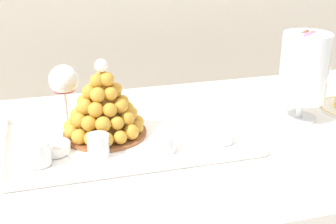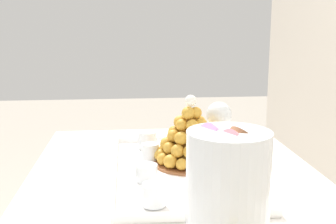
{
  "view_description": "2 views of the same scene",
  "coord_description": "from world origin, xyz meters",
  "views": [
    {
      "loc": [
        -0.43,
        -1.09,
        1.33
      ],
      "look_at": [
        -0.13,
        -0.02,
        0.87
      ],
      "focal_mm": 49.85,
      "sensor_mm": 36.0,
      "label": 1
    },
    {
      "loc": [
        0.92,
        -0.13,
        1.21
      ],
      "look_at": [
        -0.15,
        -0.03,
        0.98
      ],
      "focal_mm": 45.32,
      "sensor_mm": 36.0,
      "label": 2
    }
  ],
  "objects": [
    {
      "name": "buffet_table",
      "position": [
        0.0,
        0.0,
        0.68
      ],
      "size": [
        1.52,
        0.84,
        0.79
      ],
      "color": "brown",
      "rests_on": "ground_plane"
    },
    {
      "name": "serving_tray",
      "position": [
        -0.23,
        0.02,
        0.79
      ],
      "size": [
        0.63,
        0.38,
        0.02
      ],
      "color": "white",
      "rests_on": "buffet_table"
    },
    {
      "name": "croquembouche",
      "position": [
        -0.29,
        0.05,
        0.87
      ],
      "size": [
        0.22,
        0.22,
        0.21
      ],
      "color": "brown",
      "rests_on": "serving_tray"
    },
    {
      "name": "dessert_cup_left",
      "position": [
        -0.46,
        -0.07,
        0.82
      ],
      "size": [
        0.06,
        0.06,
        0.06
      ],
      "color": "silver",
      "rests_on": "serving_tray"
    },
    {
      "name": "dessert_cup_mid_left",
      "position": [
        -0.32,
        -0.07,
        0.82
      ],
      "size": [
        0.05,
        0.05,
        0.06
      ],
      "color": "silver",
      "rests_on": "serving_tray"
    },
    {
      "name": "dessert_cup_centre",
      "position": [
        -0.16,
        -0.09,
        0.82
      ],
      "size": [
        0.06,
        0.06,
        0.05
      ],
      "color": "silver",
      "rests_on": "serving_tray"
    },
    {
      "name": "dessert_cup_mid_right",
      "position": [
        -0.0,
        -0.08,
        0.82
      ],
      "size": [
        0.05,
        0.05,
        0.05
      ],
      "color": "silver",
      "rests_on": "serving_tray"
    },
    {
      "name": "creme_brulee_ramekin",
      "position": [
        -0.43,
        -0.01,
        0.81
      ],
      "size": [
        0.08,
        0.08,
        0.02
      ],
      "color": "white",
      "rests_on": "serving_tray"
    },
    {
      "name": "macaron_goblet",
      "position": [
        0.28,
        0.03,
        0.94
      ],
      "size": [
        0.14,
        0.14,
        0.27
      ],
      "color": "white",
      "rests_on": "buffet_table"
    },
    {
      "name": "wine_glass",
      "position": [
        -0.38,
        0.16,
        0.92
      ],
      "size": [
        0.08,
        0.08,
        0.18
      ],
      "color": "silver",
      "rests_on": "buffet_table"
    }
  ]
}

